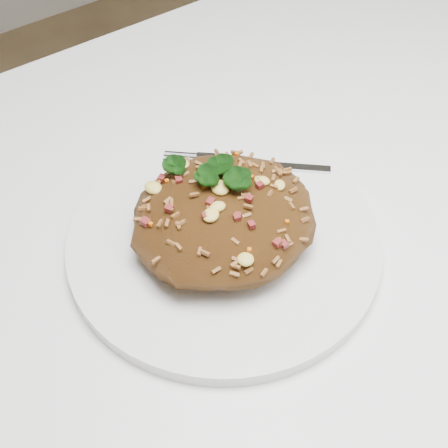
% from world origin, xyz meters
% --- Properties ---
extents(dining_table, '(1.20, 0.80, 0.75)m').
position_xyz_m(dining_table, '(0.00, 0.00, 0.66)').
color(dining_table, white).
rests_on(dining_table, ground).
extents(plate, '(0.27, 0.27, 0.01)m').
position_xyz_m(plate, '(0.10, 0.04, 0.76)').
color(plate, white).
rests_on(plate, dining_table).
extents(fried_rice, '(0.16, 0.15, 0.07)m').
position_xyz_m(fried_rice, '(0.10, 0.04, 0.80)').
color(fried_rice, brown).
rests_on(fried_rice, plate).
extents(fork, '(0.13, 0.12, 0.00)m').
position_xyz_m(fork, '(0.18, 0.09, 0.77)').
color(fork, silver).
rests_on(fork, plate).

